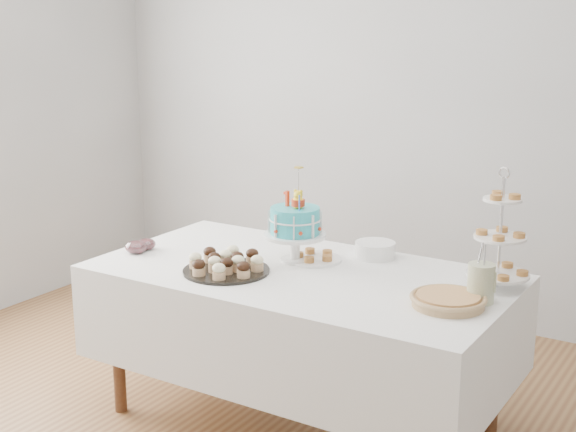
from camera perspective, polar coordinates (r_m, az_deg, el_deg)
The scene contains 11 objects.
walls at distance 3.32m, azimuth -1.72°, elevation 4.30°, with size 5.04×4.04×2.70m.
table at distance 3.78m, azimuth 0.90°, elevation -7.19°, with size 1.92×1.02×0.77m.
birthday_cake at distance 3.80m, azimuth 0.51°, elevation -1.48°, with size 0.30×0.30×0.46m.
cupcake_tray at distance 3.68m, azimuth -4.42°, elevation -3.34°, with size 0.40×0.40×0.09m.
pie at distance 3.32m, azimuth 11.32°, elevation -5.86°, with size 0.31×0.31×0.05m.
tiered_stand at distance 3.54m, azimuth 14.84°, elevation -1.52°, with size 0.27×0.27×0.53m.
plate_stack at distance 3.92m, azimuth 6.22°, elevation -2.40°, with size 0.20×0.20×0.08m.
pastry_plate at distance 3.85m, azimuth 1.89°, elevation -2.93°, with size 0.26×0.26×0.04m.
jam_bowl_a at distance 4.09m, azimuth -10.06°, elevation -2.00°, with size 0.10×0.10×0.06m.
jam_bowl_b at distance 4.04m, azimuth -10.75°, elevation -2.19°, with size 0.11×0.11×0.06m.
utensil_pitcher at distance 3.37m, azimuth 13.57°, elevation -4.55°, with size 0.12×0.11×0.25m.
Camera 1 is at (1.81, -2.72, 1.91)m, focal length 50.00 mm.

